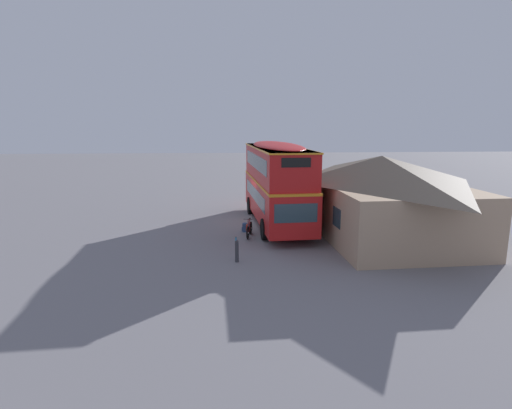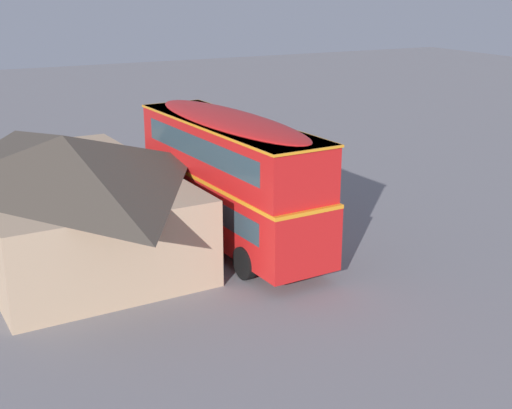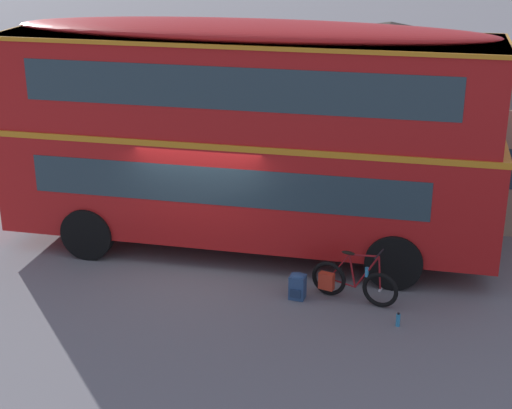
{
  "view_description": "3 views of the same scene",
  "coord_description": "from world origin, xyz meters",
  "px_view_note": "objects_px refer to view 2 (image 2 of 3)",
  "views": [
    {
      "loc": [
        23.99,
        -1.86,
        5.84
      ],
      "look_at": [
        1.92,
        -0.35,
        1.47
      ],
      "focal_mm": 28.79,
      "sensor_mm": 36.0,
      "label": 1
    },
    {
      "loc": [
        -21.24,
        11.15,
        9.23
      ],
      "look_at": [
        0.73,
        -0.2,
        1.28
      ],
      "focal_mm": 48.81,
      "sensor_mm": 36.0,
      "label": 2
    },
    {
      "loc": [
        5.04,
        -13.65,
        6.81
      ],
      "look_at": [
        0.98,
        0.25,
        1.3
      ],
      "focal_mm": 54.63,
      "sensor_mm": 36.0,
      "label": 3
    }
  ],
  "objects_px": {
    "double_decker_bus": "(229,174)",
    "kerb_bollard": "(218,179)",
    "backpack_on_ground": "(257,216)",
    "water_bottle_blue_sports": "(247,205)",
    "touring_bicycle": "(242,208)"
  },
  "relations": [
    {
      "from": "touring_bicycle",
      "to": "backpack_on_ground",
      "type": "relative_size",
      "value": 3.26
    },
    {
      "from": "water_bottle_blue_sports",
      "to": "double_decker_bus",
      "type": "bearing_deg",
      "value": 144.75
    },
    {
      "from": "double_decker_bus",
      "to": "water_bottle_blue_sports",
      "type": "relative_size",
      "value": 39.96
    },
    {
      "from": "double_decker_bus",
      "to": "backpack_on_ground",
      "type": "xyz_separation_m",
      "value": [
        1.53,
        -1.92,
        -2.38
      ]
    },
    {
      "from": "double_decker_bus",
      "to": "backpack_on_ground",
      "type": "relative_size",
      "value": 19.94
    },
    {
      "from": "touring_bicycle",
      "to": "kerb_bollard",
      "type": "bearing_deg",
      "value": -10.29
    },
    {
      "from": "touring_bicycle",
      "to": "water_bottle_blue_sports",
      "type": "height_order",
      "value": "touring_bicycle"
    },
    {
      "from": "double_decker_bus",
      "to": "water_bottle_blue_sports",
      "type": "bearing_deg",
      "value": -35.25
    },
    {
      "from": "backpack_on_ground",
      "to": "water_bottle_blue_sports",
      "type": "xyz_separation_m",
      "value": [
        1.92,
        -0.52,
        -0.14
      ]
    },
    {
      "from": "double_decker_bus",
      "to": "kerb_bollard",
      "type": "bearing_deg",
      "value": -20.65
    },
    {
      "from": "double_decker_bus",
      "to": "touring_bicycle",
      "type": "relative_size",
      "value": 6.12
    },
    {
      "from": "touring_bicycle",
      "to": "double_decker_bus",
      "type": "bearing_deg",
      "value": 145.26
    },
    {
      "from": "touring_bicycle",
      "to": "water_bottle_blue_sports",
      "type": "distance_m",
      "value": 1.22
    },
    {
      "from": "double_decker_bus",
      "to": "backpack_on_ground",
      "type": "bearing_deg",
      "value": -51.39
    },
    {
      "from": "water_bottle_blue_sports",
      "to": "kerb_bollard",
      "type": "xyz_separation_m",
      "value": [
        3.08,
        -0.02,
        0.38
      ]
    }
  ]
}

